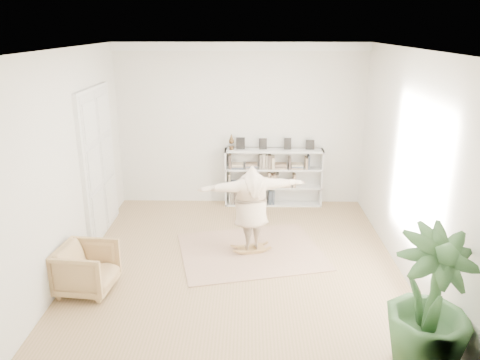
{
  "coord_description": "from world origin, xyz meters",
  "views": [
    {
      "loc": [
        0.18,
        -7.28,
        3.94
      ],
      "look_at": [
        0.04,
        0.4,
        1.39
      ],
      "focal_mm": 35.0,
      "sensor_mm": 36.0,
      "label": 1
    }
  ],
  "objects_px": {
    "houseplant": "(430,302)",
    "rocker_board": "(251,248)",
    "bookshelf": "(273,178)",
    "armchair": "(87,269)",
    "person": "(251,206)"
  },
  "relations": [
    {
      "from": "armchair",
      "to": "houseplant",
      "type": "relative_size",
      "value": 0.47
    },
    {
      "from": "armchair",
      "to": "rocker_board",
      "type": "relative_size",
      "value": 1.54
    },
    {
      "from": "rocker_board",
      "to": "houseplant",
      "type": "xyz_separation_m",
      "value": [
        2.07,
        -2.96,
        0.82
      ]
    },
    {
      "from": "armchair",
      "to": "houseplant",
      "type": "distance_m",
      "value": 4.9
    },
    {
      "from": "person",
      "to": "houseplant",
      "type": "height_order",
      "value": "houseplant"
    },
    {
      "from": "houseplant",
      "to": "rocker_board",
      "type": "bearing_deg",
      "value": 124.9
    },
    {
      "from": "bookshelf",
      "to": "armchair",
      "type": "height_order",
      "value": "bookshelf"
    },
    {
      "from": "bookshelf",
      "to": "rocker_board",
      "type": "distance_m",
      "value": 2.52
    },
    {
      "from": "armchair",
      "to": "houseplant",
      "type": "bearing_deg",
      "value": -103.2
    },
    {
      "from": "bookshelf",
      "to": "houseplant",
      "type": "relative_size",
      "value": 1.24
    },
    {
      "from": "bookshelf",
      "to": "armchair",
      "type": "bearing_deg",
      "value": -129.04
    },
    {
      "from": "bookshelf",
      "to": "armchair",
      "type": "xyz_separation_m",
      "value": [
        -3.04,
        -3.75,
        -0.26
      ]
    },
    {
      "from": "rocker_board",
      "to": "armchair",
      "type": "bearing_deg",
      "value": -165.31
    },
    {
      "from": "bookshelf",
      "to": "person",
      "type": "bearing_deg",
      "value": -101.95
    },
    {
      "from": "armchair",
      "to": "houseplant",
      "type": "height_order",
      "value": "houseplant"
    }
  ]
}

